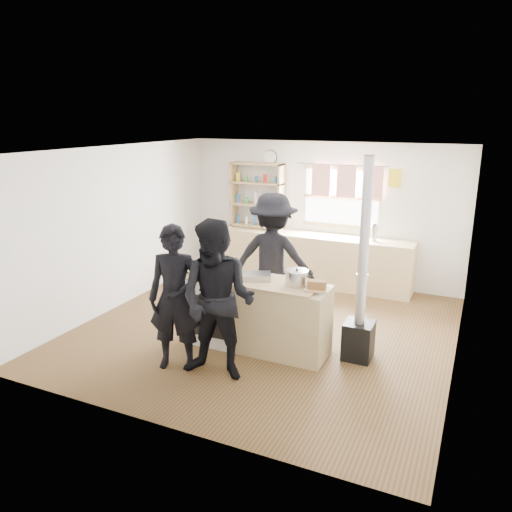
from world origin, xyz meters
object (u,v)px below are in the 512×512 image
at_px(stockpot_stove, 233,268).
at_px(person_near_left, 175,298).
at_px(bread_board, 317,286).
at_px(flue_heater, 360,309).
at_px(cooking_island, 259,314).
at_px(skillet_greens, 199,273).
at_px(roast_tray, 257,276).
at_px(person_near_right, 218,301).
at_px(stockpot_counter, 297,278).
at_px(person_far, 273,258).
at_px(thermos, 374,233).

xyz_separation_m(stockpot_stove, person_near_left, (-0.26, -0.96, -0.13)).
height_order(bread_board, flue_heater, flue_heater).
distance_m(cooking_island, flue_heater, 1.29).
bearing_deg(flue_heater, cooking_island, -168.83).
height_order(skillet_greens, roast_tray, roast_tray).
xyz_separation_m(person_near_left, person_near_right, (0.56, 0.01, 0.05)).
bearing_deg(bread_board, stockpot_counter, 164.52).
relative_size(cooking_island, stockpot_stove, 9.44).
height_order(flue_heater, person_near_left, flue_heater).
distance_m(stockpot_counter, person_far, 1.16).
bearing_deg(cooking_island, flue_heater, 11.17).
bearing_deg(thermos, flue_heater, -81.33).
relative_size(roast_tray, person_near_left, 0.24).
relative_size(thermos, flue_heater, 0.11).
relative_size(skillet_greens, person_far, 0.17).
bearing_deg(cooking_island, stockpot_stove, 166.14).
relative_size(flue_heater, person_far, 1.32).
bearing_deg(person_near_left, thermos, 48.08).
bearing_deg(person_near_right, person_far, 87.47).
height_order(roast_tray, bread_board, bread_board).
relative_size(cooking_island, person_far, 1.04).
xyz_separation_m(bread_board, flue_heater, (0.46, 0.31, -0.33)).
bearing_deg(bread_board, cooking_island, 175.40).
distance_m(stockpot_counter, flue_heater, 0.86).
xyz_separation_m(stockpot_counter, flue_heater, (0.74, 0.23, -0.37)).
bearing_deg(cooking_island, skillet_greens, -169.07).
relative_size(skillet_greens, person_near_left, 0.19).
height_order(stockpot_counter, flue_heater, flue_heater).
xyz_separation_m(bread_board, person_near_left, (-1.46, -0.80, -0.11)).
xyz_separation_m(roast_tray, person_near_left, (-0.64, -0.89, -0.10)).
xyz_separation_m(cooking_island, stockpot_stove, (-0.42, 0.10, 0.54)).
distance_m(bread_board, person_near_left, 1.67).
bearing_deg(person_far, cooking_island, 92.90).
height_order(cooking_island, skillet_greens, skillet_greens).
distance_m(roast_tray, bread_board, 0.83).
xyz_separation_m(cooking_island, flue_heater, (1.25, 0.25, 0.19)).
relative_size(roast_tray, stockpot_counter, 1.49).
distance_m(cooking_island, person_far, 1.06).
bearing_deg(skillet_greens, bread_board, 3.17).
bearing_deg(stockpot_counter, thermos, 82.59).
distance_m(flue_heater, person_near_left, 2.23).
bearing_deg(person_near_right, stockpot_stove, 102.43).
distance_m(thermos, bread_board, 2.83).
height_order(bread_board, person_near_left, person_near_left).
xyz_separation_m(stockpot_counter, person_far, (-0.70, 0.92, -0.08)).
bearing_deg(roast_tray, flue_heater, 9.51).
distance_m(skillet_greens, person_near_right, 0.97).
distance_m(roast_tray, flue_heater, 1.34).
distance_m(stockpot_stove, bread_board, 1.21).
relative_size(stockpot_stove, person_near_right, 0.11).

